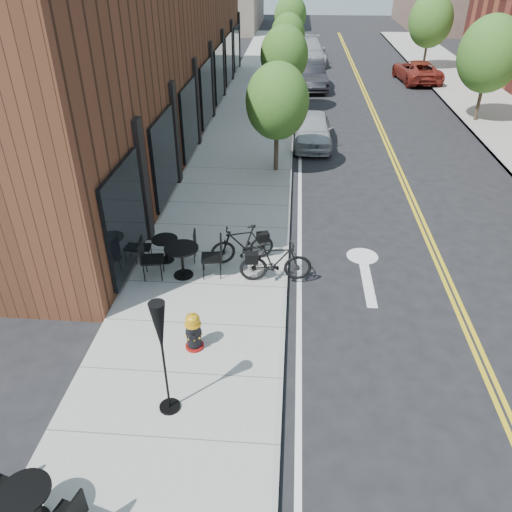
{
  "coord_description": "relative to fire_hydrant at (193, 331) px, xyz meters",
  "views": [
    {
      "loc": [
        0.01,
        -8.37,
        7.12
      ],
      "look_at": [
        -0.75,
        1.47,
        1.0
      ],
      "focal_mm": 35.0,
      "sensor_mm": 36.0,
      "label": 1
    }
  ],
  "objects": [
    {
      "name": "tree_far_c",
      "position": [
        10.45,
        28.75,
        2.52
      ],
      "size": [
        2.8,
        2.8,
        4.62
      ],
      "color": "#382B1E",
      "rests_on": "sidewalk_far"
    },
    {
      "name": "bicycle_right",
      "position": [
        1.55,
        2.56,
        0.12
      ],
      "size": [
        1.81,
        0.7,
        1.06
      ],
      "primitive_type": "imported",
      "rotation": [
        0.0,
        0.0,
        1.69
      ],
      "color": "black",
      "rests_on": "sidewalk_near"
    },
    {
      "name": "parked_car_far",
      "position": [
        9.25,
        25.11,
        0.1
      ],
      "size": [
        2.6,
        4.78,
        1.27
      ],
      "primitive_type": "imported",
      "rotation": [
        0.0,
        0.0,
        3.25
      ],
      "color": "maroon",
      "rests_on": "ground"
    },
    {
      "name": "tree_near_a",
      "position": [
        1.25,
        9.75,
        2.07
      ],
      "size": [
        2.2,
        2.2,
        3.81
      ],
      "color": "#382B1E",
      "rests_on": "sidewalk_near"
    },
    {
      "name": "tree_near_d",
      "position": [
        1.25,
        33.75,
        2.26
      ],
      "size": [
        2.4,
        2.4,
        4.11
      ],
      "color": "#382B1E",
      "rests_on": "sidewalk_near"
    },
    {
      "name": "sidewalk_near",
      "position": [
        -0.15,
        10.75,
        -0.47
      ],
      "size": [
        4.0,
        70.0,
        0.12
      ],
      "primitive_type": "cube",
      "color": "#9E9B93",
      "rests_on": "ground"
    },
    {
      "name": "tree_far_b",
      "position": [
        10.45,
        16.75,
        2.52
      ],
      "size": [
        2.8,
        2.8,
        4.62
      ],
      "color": "#382B1E",
      "rests_on": "sidewalk_far"
    },
    {
      "name": "tree_near_b",
      "position": [
        1.25,
        17.75,
        2.18
      ],
      "size": [
        2.3,
        2.3,
        3.98
      ],
      "color": "#382B1E",
      "rests_on": "sidewalk_near"
    },
    {
      "name": "parked_car_c",
      "position": [
        2.65,
        30.43,
        0.28
      ],
      "size": [
        2.53,
        5.7,
        1.63
      ],
      "primitive_type": "imported",
      "rotation": [
        0.0,
        0.0,
        0.04
      ],
      "color": "#A2A1A6",
      "rests_on": "ground"
    },
    {
      "name": "bistro_set_c",
      "position": [
        -0.75,
        2.58,
        0.12
      ],
      "size": [
        1.99,
        0.95,
        1.05
      ],
      "rotation": [
        0.0,
        0.0,
        0.14
      ],
      "color": "black",
      "rests_on": "sidewalk_near"
    },
    {
      "name": "ground",
      "position": [
        1.85,
        0.75,
        -0.53
      ],
      "size": [
        120.0,
        120.0,
        0.0
      ],
      "primitive_type": "plane",
      "color": "black",
      "rests_on": "ground"
    },
    {
      "name": "fire_hydrant",
      "position": [
        0.0,
        0.0,
        0.0
      ],
      "size": [
        0.46,
        0.46,
        0.87
      ],
      "rotation": [
        0.0,
        0.0,
        0.24
      ],
      "color": "maroon",
      "rests_on": "sidewalk_near"
    },
    {
      "name": "bicycle_left",
      "position": [
        0.65,
        3.39,
        0.09
      ],
      "size": [
        1.74,
        1.02,
        1.01
      ],
      "primitive_type": "imported",
      "rotation": [
        0.0,
        0.0,
        -1.22
      ],
      "color": "black",
      "rests_on": "sidewalk_near"
    },
    {
      "name": "bistro_set_b",
      "position": [
        -1.34,
        3.25,
        0.01
      ],
      "size": [
        1.59,
        0.74,
        0.84
      ],
      "rotation": [
        0.0,
        0.0,
        0.11
      ],
      "color": "black",
      "rests_on": "sidewalk_near"
    },
    {
      "name": "bistro_set_a",
      "position": [
        -1.62,
        -3.8,
        0.05
      ],
      "size": [
        1.73,
        0.9,
        0.91
      ],
      "rotation": [
        0.0,
        0.0,
        -0.28
      ],
      "color": "black",
      "rests_on": "sidewalk_near"
    },
    {
      "name": "parked_car_b",
      "position": [
        2.65,
        22.95,
        0.21
      ],
      "size": [
        2.15,
        4.68,
        1.49
      ],
      "primitive_type": "imported",
      "rotation": [
        0.0,
        0.0,
        0.13
      ],
      "color": "black",
      "rests_on": "ground"
    },
    {
      "name": "patio_umbrella",
      "position": [
        -0.15,
        -1.6,
        1.26
      ],
      "size": [
        0.38,
        0.38,
        2.33
      ],
      "color": "black",
      "rests_on": "sidewalk_near"
    },
    {
      "name": "parked_car_a",
      "position": [
        2.65,
        12.96,
        0.12
      ],
      "size": [
        1.6,
        3.88,
        1.32
      ],
      "primitive_type": "imported",
      "rotation": [
        0.0,
        0.0,
        -0.01
      ],
      "color": "#A5A8AD",
      "rests_on": "ground"
    },
    {
      "name": "building_near",
      "position": [
        -4.65,
        14.75,
        2.97
      ],
      "size": [
        5.0,
        28.0,
        7.0
      ],
      "primitive_type": "cube",
      "color": "#4C2918",
      "rests_on": "ground"
    },
    {
      "name": "tree_near_c",
      "position": [
        1.25,
        25.75,
        2.0
      ],
      "size": [
        2.1,
        2.1,
        3.67
      ],
      "color": "#382B1E",
      "rests_on": "sidewalk_near"
    }
  ]
}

